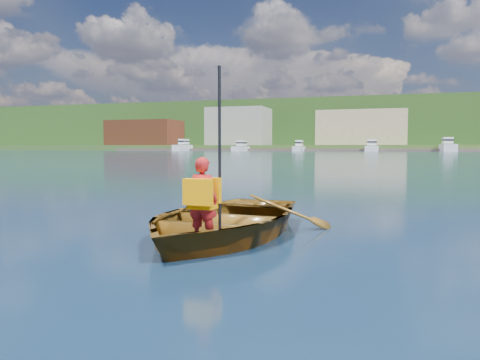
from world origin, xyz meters
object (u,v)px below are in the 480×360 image
object	(u,v)px
rowboat	(222,220)
dock	(340,150)
child_paddler	(203,198)
marina_yachts	(414,147)

from	to	relation	value
rowboat	dock	world-z (taller)	dock
child_paddler	marina_yachts	bearing A→B (deg)	85.88
dock	marina_yachts	size ratio (longest dim) A/B	1.10
rowboat	dock	bearing A→B (deg)	94.56
child_paddler	dock	world-z (taller)	child_paddler
child_paddler	marina_yachts	distance (m)	143.69
child_paddler	rowboat	bearing A→B (deg)	95.37
rowboat	marina_yachts	distance (m)	142.80
rowboat	child_paddler	size ratio (longest dim) A/B	1.86
dock	marina_yachts	distance (m)	22.67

